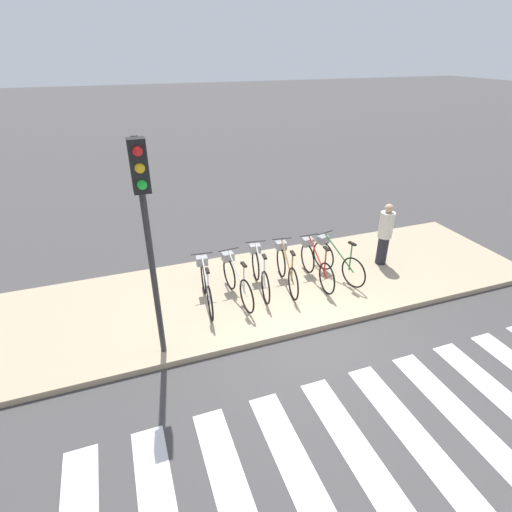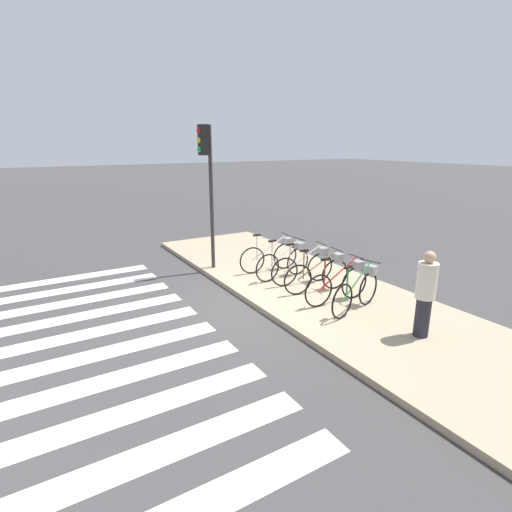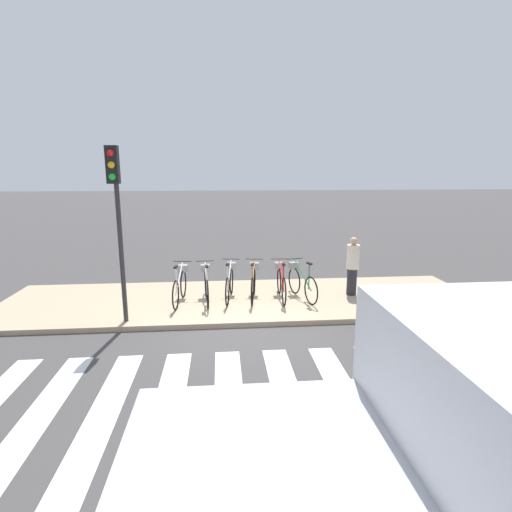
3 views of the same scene
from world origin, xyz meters
TOP-DOWN VIEW (x-y plane):
  - ground_plane at (0.00, 0.00)m, footprint 120.00×120.00m
  - sidewalk at (0.00, 1.72)m, footprint 12.29×3.45m
  - parked_bicycle_0 at (-1.58, 1.57)m, footprint 0.46×1.70m
  - parked_bicycle_1 at (-0.92, 1.56)m, footprint 0.46×1.70m
  - parked_bicycle_2 at (-0.32, 1.73)m, footprint 0.46×1.69m
  - parked_bicycle_3 at (0.29, 1.67)m, footprint 0.46×1.69m
  - parked_bicycle_4 at (1.01, 1.63)m, footprint 0.46×1.70m
  - parked_bicycle_5 at (1.53, 1.64)m, footprint 0.58×1.66m
  - pedestrian at (2.95, 1.78)m, footprint 0.34×0.34m
  - traffic_light at (-2.67, 0.24)m, footprint 0.24×0.40m

SIDE VIEW (x-z plane):
  - ground_plane at x=0.00m, z-range 0.00..0.00m
  - sidewalk at x=0.00m, z-range 0.00..0.12m
  - parked_bicycle_0 at x=-1.58m, z-range 0.05..1.10m
  - parked_bicycle_1 at x=-0.92m, z-range 0.05..1.10m
  - parked_bicycle_2 at x=-0.32m, z-range 0.05..1.10m
  - parked_bicycle_3 at x=0.29m, z-range 0.05..1.10m
  - parked_bicycle_4 at x=1.01m, z-range 0.05..1.10m
  - parked_bicycle_5 at x=1.53m, z-range 0.05..1.10m
  - pedestrian at x=2.95m, z-range 0.15..1.72m
  - traffic_light at x=-2.67m, z-range 0.93..4.70m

